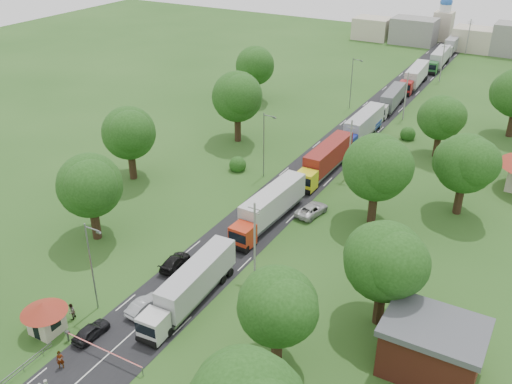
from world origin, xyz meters
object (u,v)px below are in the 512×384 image
Objects in this scene: truck_0 at (192,285)px; pedestrian_near at (60,360)px; guard_booth at (45,314)px; info_sign at (378,128)px; car_lane_front at (91,331)px; boom_barrier at (92,345)px; car_lane_mid at (145,305)px.

truck_0 is 8.00× the size of pedestrian_near.
guard_booth is 1.07× the size of info_sign.
truck_0 is 10.60m from car_lane_front.
guard_booth is (-5.84, -0.00, 1.27)m from boom_barrier.
pedestrian_near is (0.53, -4.30, 0.24)m from car_lane_front.
pedestrian_near is (-1.11, -2.80, 0.02)m from boom_barrier.
car_lane_mid is (2.00, 5.50, 0.04)m from car_lane_front.
pedestrian_near is at bearing -111.70° from boom_barrier.
truck_0 is (3.73, 10.52, 1.25)m from boom_barrier.
truck_0 is at bearing -128.37° from car_lane_mid.
info_sign is 0.28× the size of truck_0.
info_sign is at bearing 86.73° from truck_0.
car_lane_front is 4.34m from pedestrian_near.
truck_0 is (-2.83, -49.48, -0.86)m from info_sign.
truck_0 is at bearing -119.74° from car_lane_front.
car_lane_front is at bearing 55.29° from pedestrian_near.
car_lane_mid reaches higher than boom_barrier.
boom_barrier is 7.01m from car_lane_mid.
pedestrian_near is at bearing -96.96° from info_sign.
boom_barrier is 2.25× the size of info_sign.
info_sign reaches higher than car_lane_mid.
info_sign is 59.12m from car_lane_front.
car_lane_mid is 9.91m from pedestrian_near.
truck_0 is 3.37× the size of car_lane_mid.
info_sign is at bearing 78.32° from guard_booth.
info_sign is 49.57m from truck_0.
info_sign is 1.03× the size of car_lane_front.
guard_booth is 4.70m from car_lane_front.
truck_0 reaches higher than boom_barrier.
info_sign is (12.40, 60.00, 0.84)m from guard_booth.
guard_booth is at bearing -179.99° from boom_barrier.
pedestrian_near reaches higher than boom_barrier.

